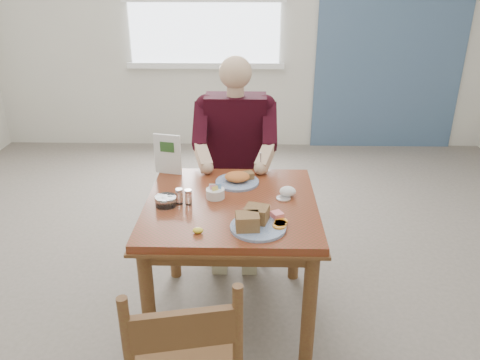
{
  "coord_description": "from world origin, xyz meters",
  "views": [
    {
      "loc": [
        0.1,
        -2.2,
        1.86
      ],
      "look_at": [
        0.05,
        0.0,
        0.88
      ],
      "focal_mm": 35.0,
      "sensor_mm": 36.0,
      "label": 1
    }
  ],
  "objects_px": {
    "far_plate": "(238,179)",
    "table": "(231,220)",
    "near_plate": "(256,221)",
    "chair_far": "(236,185)",
    "diner": "(235,145)"
  },
  "relations": [
    {
      "from": "table",
      "to": "near_plate",
      "type": "bearing_deg",
      "value": -64.28
    },
    {
      "from": "diner",
      "to": "near_plate",
      "type": "xyz_separation_m",
      "value": [
        0.13,
        -0.98,
        -0.03
      ]
    },
    {
      "from": "chair_far",
      "to": "far_plate",
      "type": "bearing_deg",
      "value": -86.94
    },
    {
      "from": "diner",
      "to": "far_plate",
      "type": "relative_size",
      "value": 4.41
    },
    {
      "from": "table",
      "to": "diner",
      "type": "xyz_separation_m",
      "value": [
        0.0,
        0.71,
        0.17
      ]
    },
    {
      "from": "table",
      "to": "near_plate",
      "type": "relative_size",
      "value": 3.16
    },
    {
      "from": "diner",
      "to": "chair_far",
      "type": "bearing_deg",
      "value": 90.01
    },
    {
      "from": "chair_far",
      "to": "near_plate",
      "type": "relative_size",
      "value": 3.27
    },
    {
      "from": "far_plate",
      "to": "near_plate",
      "type": "bearing_deg",
      "value": -78.99
    },
    {
      "from": "near_plate",
      "to": "far_plate",
      "type": "bearing_deg",
      "value": 101.01
    },
    {
      "from": "chair_far",
      "to": "near_plate",
      "type": "height_order",
      "value": "chair_far"
    },
    {
      "from": "far_plate",
      "to": "diner",
      "type": "bearing_deg",
      "value": 93.65
    },
    {
      "from": "chair_far",
      "to": "far_plate",
      "type": "height_order",
      "value": "chair_far"
    },
    {
      "from": "far_plate",
      "to": "table",
      "type": "bearing_deg",
      "value": -96.97
    },
    {
      "from": "chair_far",
      "to": "table",
      "type": "bearing_deg",
      "value": -90.0
    }
  ]
}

